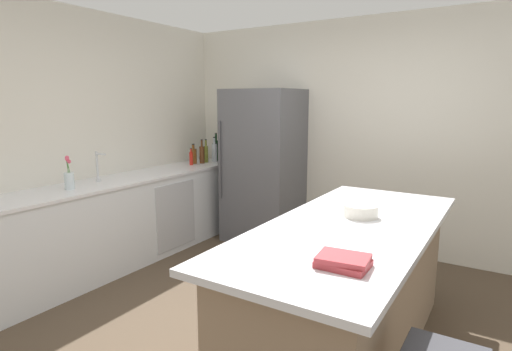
{
  "coord_description": "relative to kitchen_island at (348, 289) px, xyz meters",
  "views": [
    {
      "loc": [
        1.31,
        -2.37,
        1.69
      ],
      "look_at": [
        -0.72,
        0.86,
        1.0
      ],
      "focal_mm": 28.91,
      "sensor_mm": 36.0,
      "label": 1
    }
  ],
  "objects": [
    {
      "name": "mixing_bowl",
      "position": [
        -0.0,
        0.21,
        0.49
      ],
      "size": [
        0.23,
        0.23,
        0.08
      ],
      "color": "silver",
      "rests_on": "kitchen_island"
    },
    {
      "name": "olive_oil_bottle",
      "position": [
        -2.55,
        1.69,
        0.56
      ],
      "size": [
        0.05,
        0.05,
        0.3
      ],
      "color": "olive",
      "rests_on": "counter_run_left"
    },
    {
      "name": "counter_run_left",
      "position": [
        -2.57,
        0.39,
        -0.01
      ],
      "size": [
        0.63,
        3.21,
        0.9
      ],
      "color": "silver",
      "rests_on": "ground_plane"
    },
    {
      "name": "ground_plane",
      "position": [
        -0.47,
        -0.12,
        -0.46
      ],
      "size": [
        7.2,
        7.2,
        0.0
      ],
      "primitive_type": "plane",
      "color": "#4C3D2D"
    },
    {
      "name": "refrigerator",
      "position": [
        -1.7,
        1.73,
        0.45
      ],
      "size": [
        0.84,
        0.74,
        1.83
      ],
      "color": "#56565B",
      "rests_on": "ground_plane"
    },
    {
      "name": "cookbook_stack",
      "position": [
        0.21,
        -0.69,
        0.48
      ],
      "size": [
        0.26,
        0.21,
        0.06
      ],
      "color": "#A83338",
      "rests_on": "kitchen_island"
    },
    {
      "name": "sink_faucet",
      "position": [
        -2.61,
        0.08,
        0.6
      ],
      "size": [
        0.15,
        0.05,
        0.3
      ],
      "color": "silver",
      "rests_on": "counter_run_left"
    },
    {
      "name": "syrup_bottle",
      "position": [
        -2.54,
        1.59,
        0.56
      ],
      "size": [
        0.07,
        0.07,
        0.31
      ],
      "color": "#5B3319",
      "rests_on": "counter_run_left"
    },
    {
      "name": "whiskey_bottle",
      "position": [
        -2.61,
        1.51,
        0.54
      ],
      "size": [
        0.08,
        0.08,
        0.25
      ],
      "color": "brown",
      "rests_on": "counter_run_left"
    },
    {
      "name": "wall_left",
      "position": [
        -2.92,
        -0.12,
        0.84
      ],
      "size": [
        0.1,
        6.0,
        2.6
      ],
      "primitive_type": "cube",
      "color": "silver",
      "rests_on": "ground_plane"
    },
    {
      "name": "soda_bottle",
      "position": [
        -2.49,
        1.79,
        0.57
      ],
      "size": [
        0.07,
        0.07,
        0.33
      ],
      "color": "silver",
      "rests_on": "counter_run_left"
    },
    {
      "name": "flower_vase",
      "position": [
        -2.53,
        -0.29,
        0.54
      ],
      "size": [
        0.09,
        0.09,
        0.31
      ],
      "color": "silver",
      "rests_on": "counter_run_left"
    },
    {
      "name": "kitchen_island",
      "position": [
        0.0,
        0.0,
        0.0
      ],
      "size": [
        0.96,
        2.3,
        0.91
      ],
      "color": "#8E755B",
      "rests_on": "ground_plane"
    },
    {
      "name": "wine_bottle",
      "position": [
        -2.53,
        1.87,
        0.59
      ],
      "size": [
        0.07,
        0.07,
        0.37
      ],
      "color": "#19381E",
      "rests_on": "counter_run_left"
    },
    {
      "name": "wall_rear",
      "position": [
        -0.47,
        2.13,
        0.84
      ],
      "size": [
        6.0,
        0.1,
        2.6
      ],
      "primitive_type": "cube",
      "color": "silver",
      "rests_on": "ground_plane"
    },
    {
      "name": "hot_sauce_bottle",
      "position": [
        -2.55,
        1.4,
        0.53
      ],
      "size": [
        0.04,
        0.04,
        0.21
      ],
      "color": "red",
      "rests_on": "counter_run_left"
    }
  ]
}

